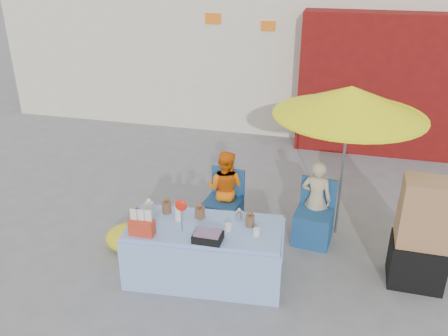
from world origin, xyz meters
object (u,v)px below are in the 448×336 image
(chair_left, at_px, (223,213))
(umbrella, at_px, (350,102))
(vendor_beige, at_px, (316,200))
(box_stack, at_px, (421,237))
(market_table, at_px, (205,251))
(vendor_orange, at_px, (225,189))
(chair_right, at_px, (313,224))

(chair_left, distance_m, umbrella, 2.27)
(vendor_beige, bearing_deg, box_stack, 156.63)
(market_table, xyz_separation_m, chair_left, (-0.06, 1.09, -0.10))
(vendor_orange, distance_m, box_stack, 2.58)
(umbrella, xyz_separation_m, box_stack, (0.93, -0.87, -1.27))
(box_stack, bearing_deg, chair_left, 166.82)
(umbrella, bearing_deg, vendor_beige, -153.43)
(chair_left, bearing_deg, market_table, -80.27)
(market_table, distance_m, box_stack, 2.49)
(vendor_orange, bearing_deg, market_table, 99.49)
(market_table, xyz_separation_m, umbrella, (1.49, 1.37, 1.53))
(chair_left, xyz_separation_m, umbrella, (1.55, 0.28, 1.64))
(vendor_orange, xyz_separation_m, vendor_beige, (1.25, -0.00, -0.01))
(vendor_orange, height_order, vendor_beige, vendor_orange)
(market_table, xyz_separation_m, box_stack, (2.42, 0.51, 0.26))
(market_table, height_order, umbrella, umbrella)
(market_table, distance_m, vendor_beige, 1.72)
(umbrella, bearing_deg, vendor_orange, -174.47)
(box_stack, bearing_deg, vendor_orange, 163.93)
(chair_right, relative_size, vendor_beige, 0.76)
(chair_right, distance_m, vendor_beige, 0.33)
(chair_left, distance_m, box_stack, 2.57)
(box_stack, bearing_deg, market_table, -168.14)
(chair_right, bearing_deg, box_stack, -18.51)
(vendor_orange, distance_m, umbrella, 2.05)
(vendor_orange, distance_m, vendor_beige, 1.25)
(chair_right, bearing_deg, umbrella, 50.39)
(chair_right, height_order, umbrella, umbrella)
(chair_left, relative_size, vendor_orange, 0.76)
(vendor_orange, bearing_deg, box_stack, 170.68)
(vendor_beige, xyz_separation_m, box_stack, (1.23, -0.72, 0.06))
(market_table, bearing_deg, umbrella, 37.50)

